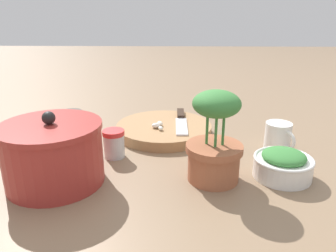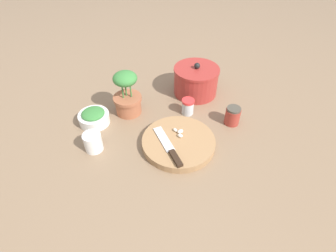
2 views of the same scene
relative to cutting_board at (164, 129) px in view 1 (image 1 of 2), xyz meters
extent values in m
plane|color=#7F664C|center=(-0.07, 0.11, -0.02)|extent=(5.00, 5.00, 0.00)
cylinder|color=#9E754C|center=(0.00, 0.00, 0.00)|extent=(0.29, 0.29, 0.03)
cube|color=black|center=(-0.05, -0.09, 0.02)|extent=(0.02, 0.08, 0.01)
cube|color=silver|center=(-0.05, 0.02, 0.02)|extent=(0.04, 0.14, 0.01)
ellipsoid|color=silver|center=(0.01, 0.05, 0.02)|extent=(0.02, 0.02, 0.01)
ellipsoid|color=white|center=(0.01, 0.01, 0.02)|extent=(0.02, 0.03, 0.01)
ellipsoid|color=silver|center=(0.02, 0.03, 0.02)|extent=(0.03, 0.02, 0.02)
cylinder|color=silver|center=(-0.28, 0.27, 0.01)|extent=(0.13, 0.13, 0.05)
torus|color=silver|center=(-0.28, 0.27, 0.03)|extent=(0.13, 0.13, 0.01)
ellipsoid|color=#387A38|center=(-0.28, 0.27, 0.04)|extent=(0.10, 0.10, 0.03)
cylinder|color=silver|center=(0.12, 0.17, 0.02)|extent=(0.05, 0.05, 0.06)
cylinder|color=red|center=(0.12, 0.17, 0.05)|extent=(0.06, 0.06, 0.01)
cylinder|color=silver|center=(-0.31, 0.11, 0.02)|extent=(0.07, 0.07, 0.08)
torus|color=silver|center=(-0.33, 0.14, 0.02)|extent=(0.03, 0.05, 0.05)
cylinder|color=#9E3328|center=(0.27, 0.03, 0.02)|extent=(0.06, 0.06, 0.07)
cylinder|color=#474238|center=(0.27, 0.03, 0.06)|extent=(0.06, 0.06, 0.01)
cylinder|color=#9E2D28|center=(0.23, 0.30, 0.05)|extent=(0.21, 0.21, 0.13)
cylinder|color=#9E2D28|center=(0.23, 0.30, 0.12)|extent=(0.22, 0.22, 0.01)
sphere|color=black|center=(0.23, 0.30, 0.14)|extent=(0.03, 0.03, 0.03)
cylinder|color=#A35B3D|center=(-0.12, 0.28, 0.03)|extent=(0.12, 0.12, 0.09)
cylinder|color=#A35B3D|center=(-0.12, 0.28, 0.06)|extent=(0.13, 0.13, 0.02)
ellipsoid|color=#387A38|center=(-0.12, 0.28, 0.16)|extent=(0.10, 0.10, 0.06)
cylinder|color=#387A38|center=(-0.14, 0.28, 0.12)|extent=(0.01, 0.01, 0.09)
cylinder|color=#387A38|center=(-0.12, 0.29, 0.12)|extent=(0.01, 0.01, 0.09)
cylinder|color=#387A38|center=(-0.10, 0.28, 0.12)|extent=(0.01, 0.01, 0.09)
camera|label=1|loc=(-0.04, 0.95, 0.36)|focal=35.00mm
camera|label=2|loc=(-0.32, -0.66, 0.75)|focal=28.00mm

